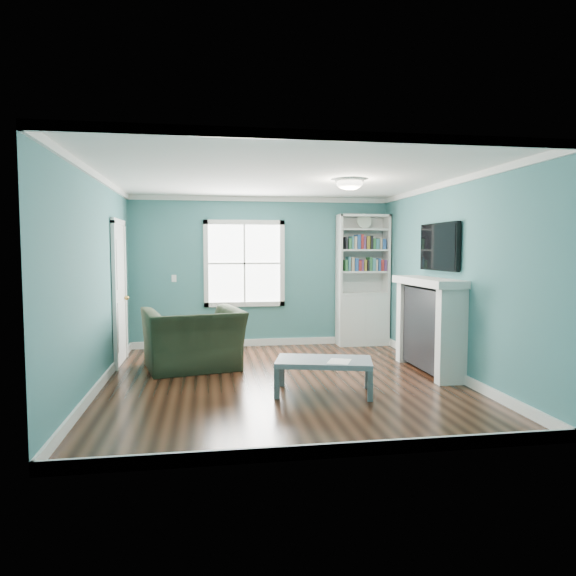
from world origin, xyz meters
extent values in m
plane|color=black|center=(0.00, 0.00, 0.00)|extent=(5.00, 5.00, 0.00)
plane|color=#3B777B|center=(0.00, 2.50, 1.30)|extent=(4.50, 0.00, 4.50)
plane|color=#3B777B|center=(0.00, -2.50, 1.30)|extent=(4.50, 0.00, 4.50)
plane|color=#3B777B|center=(-2.25, 0.00, 1.30)|extent=(0.00, 5.00, 5.00)
plane|color=#3B777B|center=(2.25, 0.00, 1.30)|extent=(0.00, 5.00, 5.00)
plane|color=white|center=(0.00, 0.00, 2.60)|extent=(5.00, 5.00, 0.00)
cube|color=white|center=(0.00, 2.48, 0.06)|extent=(4.50, 0.03, 0.12)
cube|color=white|center=(0.00, -2.48, 0.06)|extent=(4.50, 0.03, 0.12)
cube|color=white|center=(-2.23, 0.00, 0.06)|extent=(0.03, 5.00, 0.12)
cube|color=white|center=(2.23, 0.00, 0.06)|extent=(0.03, 5.00, 0.12)
cube|color=white|center=(0.00, 2.48, 2.56)|extent=(4.50, 0.04, 0.08)
cube|color=white|center=(0.00, -2.48, 2.56)|extent=(4.50, 0.04, 0.08)
cube|color=white|center=(-2.23, 0.00, 2.56)|extent=(0.04, 5.00, 0.08)
cube|color=white|center=(2.23, 0.00, 2.56)|extent=(0.04, 5.00, 0.08)
cube|color=white|center=(-0.30, 2.50, 1.45)|extent=(1.24, 0.01, 1.34)
cube|color=white|center=(-0.96, 2.48, 1.45)|extent=(0.08, 0.06, 1.50)
cube|color=white|center=(0.36, 2.48, 1.45)|extent=(0.08, 0.06, 1.50)
cube|color=white|center=(-0.30, 2.48, 0.74)|extent=(1.40, 0.06, 0.08)
cube|color=white|center=(-0.30, 2.48, 2.16)|extent=(1.40, 0.06, 0.08)
cube|color=white|center=(-0.30, 2.48, 1.45)|extent=(1.24, 0.03, 0.03)
cube|color=white|center=(-0.30, 2.48, 1.45)|extent=(0.03, 0.03, 1.34)
cube|color=silver|center=(1.77, 2.30, 0.45)|extent=(0.90, 0.35, 0.90)
cube|color=silver|center=(1.34, 2.30, 1.60)|extent=(0.04, 0.35, 1.40)
cube|color=silver|center=(2.20, 2.30, 1.60)|extent=(0.04, 0.35, 1.40)
cube|color=silver|center=(1.77, 2.46, 1.60)|extent=(0.90, 0.02, 1.40)
cube|color=silver|center=(1.77, 2.30, 2.28)|extent=(0.90, 0.35, 0.04)
cube|color=silver|center=(1.77, 2.30, 0.92)|extent=(0.84, 0.33, 0.03)
cube|color=silver|center=(1.77, 2.30, 1.30)|extent=(0.84, 0.33, 0.03)
cube|color=silver|center=(1.77, 2.30, 1.68)|extent=(0.84, 0.33, 0.03)
cube|color=silver|center=(1.77, 2.30, 2.04)|extent=(0.84, 0.33, 0.03)
cube|color=#33723F|center=(1.77, 2.28, 1.43)|extent=(0.70, 0.25, 0.22)
cube|color=teal|center=(1.77, 2.28, 1.81)|extent=(0.70, 0.25, 0.22)
cylinder|color=beige|center=(1.77, 2.25, 2.19)|extent=(0.26, 0.06, 0.26)
cube|color=black|center=(2.09, 0.20, 0.60)|extent=(0.30, 1.20, 1.10)
cube|color=black|center=(2.07, 0.20, 0.40)|extent=(0.22, 0.65, 0.70)
cube|color=silver|center=(2.07, -0.47, 0.60)|extent=(0.36, 0.16, 1.20)
cube|color=silver|center=(2.07, 0.87, 0.60)|extent=(0.36, 0.16, 1.20)
cube|color=silver|center=(2.05, 0.20, 1.25)|extent=(0.44, 1.58, 0.10)
cube|color=black|center=(2.20, 0.20, 1.72)|extent=(0.06, 1.10, 0.65)
cube|color=silver|center=(-2.23, 1.40, 1.02)|extent=(0.04, 0.80, 2.05)
cube|color=white|center=(-2.22, 0.95, 1.02)|extent=(0.05, 0.08, 2.13)
cube|color=white|center=(-2.22, 1.85, 1.02)|extent=(0.05, 0.08, 2.13)
cube|color=white|center=(-2.22, 1.40, 2.09)|extent=(0.05, 0.98, 0.08)
sphere|color=#BF8C3F|center=(-2.17, 1.70, 0.95)|extent=(0.07, 0.07, 0.07)
ellipsoid|color=white|center=(0.90, 0.10, 2.54)|extent=(0.34, 0.34, 0.15)
cylinder|color=white|center=(0.90, 0.10, 2.58)|extent=(0.38, 0.38, 0.03)
cube|color=white|center=(-1.50, 2.48, 1.20)|extent=(0.08, 0.01, 0.12)
imported|color=black|center=(-1.15, 0.86, 0.57)|extent=(1.47, 1.12, 1.14)
cube|color=#4E575D|center=(-0.17, -0.76, 0.17)|extent=(0.07, 0.07, 0.34)
cube|color=#4E575D|center=(0.84, -1.03, 0.17)|extent=(0.07, 0.07, 0.34)
cube|color=#4E575D|center=(-0.04, -0.24, 0.17)|extent=(0.07, 0.07, 0.34)
cube|color=#4E575D|center=(0.98, -0.50, 0.17)|extent=(0.07, 0.07, 0.34)
cube|color=slate|center=(0.40, -0.63, 0.37)|extent=(1.22, 0.86, 0.06)
cube|color=white|center=(0.55, -0.78, 0.40)|extent=(0.34, 0.38, 0.00)
camera|label=1|loc=(-0.94, -6.42, 1.68)|focal=32.00mm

